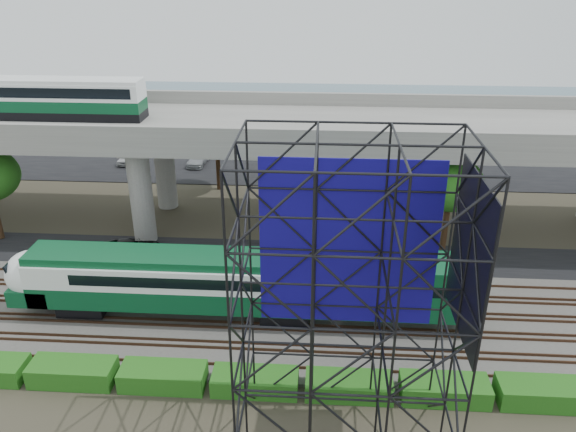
{
  "coord_description": "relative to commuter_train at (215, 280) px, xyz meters",
  "views": [
    {
      "loc": [
        4.3,
        -27.63,
        21.2
      ],
      "look_at": [
        2.09,
        6.0,
        5.57
      ],
      "focal_mm": 35.0,
      "sensor_mm": 36.0,
      "label": 1
    }
  ],
  "objects": [
    {
      "name": "rail_tracks",
      "position": [
        2.22,
        -0.0,
        -2.6
      ],
      "size": [
        90.0,
        9.52,
        0.16
      ],
      "color": "#472D1E",
      "rests_on": "ballast_bed"
    },
    {
      "name": "parking_lot",
      "position": [
        2.22,
        32.0,
        -2.84
      ],
      "size": [
        90.0,
        18.0,
        0.08
      ],
      "primitive_type": "cube",
      "color": "black",
      "rests_on": "ground"
    },
    {
      "name": "overpass",
      "position": [
        1.03,
        14.0,
        5.33
      ],
      "size": [
        80.0,
        12.0,
        12.4
      ],
      "color": "#9E9B93",
      "rests_on": "ground"
    },
    {
      "name": "trees",
      "position": [
        -2.45,
        14.17,
        2.69
      ],
      "size": [
        40.94,
        16.94,
        7.69
      ],
      "color": "#382314",
      "rests_on": "ground"
    },
    {
      "name": "commuter_train",
      "position": [
        0.0,
        0.0,
        0.0
      ],
      "size": [
        29.3,
        3.06,
        4.3
      ],
      "color": "black",
      "rests_on": "rail_tracks"
    },
    {
      "name": "parked_cars",
      "position": [
        2.12,
        31.84,
        -2.17
      ],
      "size": [
        37.26,
        9.77,
        1.31
      ],
      "color": "silver",
      "rests_on": "parking_lot"
    },
    {
      "name": "ground",
      "position": [
        2.22,
        -2.0,
        -2.88
      ],
      "size": [
        140.0,
        140.0,
        0.0
      ],
      "primitive_type": "plane",
      "color": "#474233",
      "rests_on": "ground"
    },
    {
      "name": "service_road",
      "position": [
        2.22,
        8.5,
        -2.84
      ],
      "size": [
        90.0,
        5.0,
        0.08
      ],
      "primitive_type": "cube",
      "color": "black",
      "rests_on": "ground"
    },
    {
      "name": "harbor_water",
      "position": [
        2.22,
        54.0,
        -2.87
      ],
      "size": [
        140.0,
        40.0,
        0.03
      ],
      "primitive_type": "cube",
      "color": "#496778",
      "rests_on": "ground"
    },
    {
      "name": "scaffold_tower",
      "position": [
        7.79,
        -9.98,
        4.59
      ],
      "size": [
        9.36,
        6.36,
        15.0
      ],
      "color": "black",
      "rests_on": "ground"
    },
    {
      "name": "suv",
      "position": [
        -7.95,
        7.54,
        -2.13
      ],
      "size": [
        5.01,
        2.58,
        1.35
      ],
      "primitive_type": "imported",
      "rotation": [
        0.0,
        0.0,
        1.64
      ],
      "color": "black",
      "rests_on": "service_road"
    },
    {
      "name": "hedge_strip",
      "position": [
        3.22,
        -6.3,
        -2.32
      ],
      "size": [
        34.6,
        1.8,
        1.2
      ],
      "color": "#185914",
      "rests_on": "ground"
    },
    {
      "name": "ballast_bed",
      "position": [
        2.22,
        0.0,
        -2.78
      ],
      "size": [
        90.0,
        12.0,
        0.2
      ],
      "primitive_type": "cube",
      "color": "slate",
      "rests_on": "ground"
    }
  ]
}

